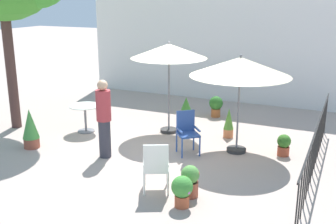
{
  "coord_description": "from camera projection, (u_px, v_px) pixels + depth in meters",
  "views": [
    {
      "loc": [
        3.91,
        -8.13,
        3.43
      ],
      "look_at": [
        0.0,
        0.43,
        0.74
      ],
      "focal_mm": 43.84,
      "sensor_mm": 36.0,
      "label": 1
    }
  ],
  "objects": [
    {
      "name": "villa_facade",
      "position": [
        226.0,
        45.0,
        13.5
      ],
      "size": [
        9.86,
        0.3,
        3.69
      ],
      "primitive_type": "cube",
      "color": "silver",
      "rests_on": "ground"
    },
    {
      "name": "potted_plant_3",
      "position": [
        284.0,
        145.0,
        9.05
      ],
      "size": [
        0.3,
        0.3,
        0.49
      ],
      "color": "#AB482F",
      "rests_on": "ground"
    },
    {
      "name": "potted_plant_1",
      "position": [
        182.0,
        190.0,
        6.83
      ],
      "size": [
        0.37,
        0.37,
        0.55
      ],
      "color": "#B05232",
      "rests_on": "ground"
    },
    {
      "name": "potted_plant_2",
      "position": [
        186.0,
        108.0,
        11.72
      ],
      "size": [
        0.29,
        0.29,
        0.65
      ],
      "color": "#AF4A2C",
      "rests_on": "ground"
    },
    {
      "name": "potted_plant_0",
      "position": [
        30.0,
        128.0,
        9.46
      ],
      "size": [
        0.39,
        0.39,
        0.93
      ],
      "color": "brown",
      "rests_on": "ground"
    },
    {
      "name": "terrace_railing",
      "position": [
        316.0,
        140.0,
        8.07
      ],
      "size": [
        0.03,
        5.72,
        1.01
      ],
      "color": "black",
      "rests_on": "ground"
    },
    {
      "name": "cafe_table_0",
      "position": [
        85.0,
        113.0,
        10.58
      ],
      "size": [
        0.8,
        0.8,
        0.71
      ],
      "color": "white",
      "rests_on": "ground"
    },
    {
      "name": "patio_chair_0",
      "position": [
        187.0,
        130.0,
        9.13
      ],
      "size": [
        0.62,
        0.62,
        0.96
      ],
      "color": "#2D4D94",
      "rests_on": "ground"
    },
    {
      "name": "potted_plant_4",
      "position": [
        216.0,
        105.0,
        11.93
      ],
      "size": [
        0.4,
        0.4,
        0.61
      ],
      "color": "#A15B2F",
      "rests_on": "ground"
    },
    {
      "name": "patio_umbrella_1",
      "position": [
        240.0,
        67.0,
        8.82
      ],
      "size": [
        2.2,
        2.2,
        2.22
      ],
      "color": "#2D2D2D",
      "rests_on": "ground"
    },
    {
      "name": "patio_chair_1",
      "position": [
        156.0,
        165.0,
        7.27
      ],
      "size": [
        0.62,
        0.63,
        0.96
      ],
      "color": "white",
      "rests_on": "ground"
    },
    {
      "name": "potted_plant_5",
      "position": [
        229.0,
        123.0,
        10.19
      ],
      "size": [
        0.25,
        0.25,
        0.75
      ],
      "color": "#C77246",
      "rests_on": "ground"
    },
    {
      "name": "potted_plant_6",
      "position": [
        190.0,
        180.0,
        7.19
      ],
      "size": [
        0.33,
        0.33,
        0.58
      ],
      "color": "#9E4D37",
      "rests_on": "ground"
    },
    {
      "name": "ground_plane",
      "position": [
        160.0,
        147.0,
        9.62
      ],
      "size": [
        60.0,
        60.0,
        0.0
      ],
      "primitive_type": "plane",
      "color": "#AD998E"
    },
    {
      "name": "standing_person",
      "position": [
        104.0,
        118.0,
        8.81
      ],
      "size": [
        0.45,
        0.45,
        1.72
      ],
      "color": "#33333D",
      "rests_on": "ground"
    },
    {
      "name": "patio_umbrella_0",
      "position": [
        169.0,
        52.0,
        10.12
      ],
      "size": [
        1.91,
        1.91,
        2.35
      ],
      "color": "#2D2D2D",
      "rests_on": "ground"
    }
  ]
}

